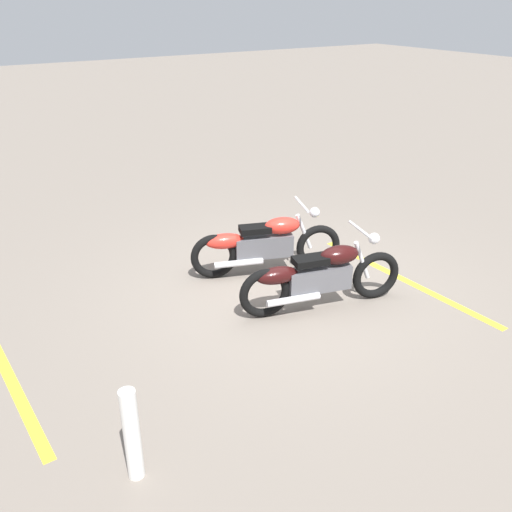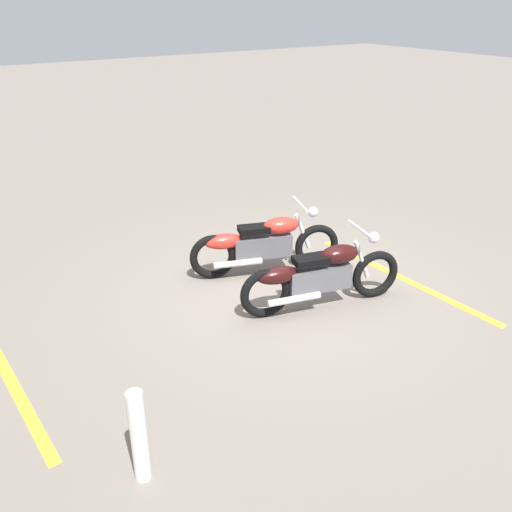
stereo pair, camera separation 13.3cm
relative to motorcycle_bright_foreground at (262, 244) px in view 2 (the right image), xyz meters
The scene contains 6 objects.
ground_plane 0.78m from the motorcycle_bright_foreground, 96.86° to the left, with size 60.00×60.00×0.00m, color slate.
motorcycle_bright_foreground is the anchor object (origin of this frame).
motorcycle_dark_foreground 1.22m from the motorcycle_bright_foreground, 92.27° to the left, with size 2.19×0.76×1.04m.
bollard_post 3.97m from the motorcycle_bright_foreground, 41.23° to the left, with size 0.14×0.14×0.90m, color white.
parking_stripe_near 2.10m from the motorcycle_bright_foreground, 140.95° to the left, with size 3.20×0.12×0.01m, color yellow.
parking_stripe_mid 3.72m from the motorcycle_bright_foreground, ahead, with size 3.20×0.12×0.01m, color yellow.
Camera 2 is at (4.18, 5.42, 3.73)m, focal length 39.00 mm.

